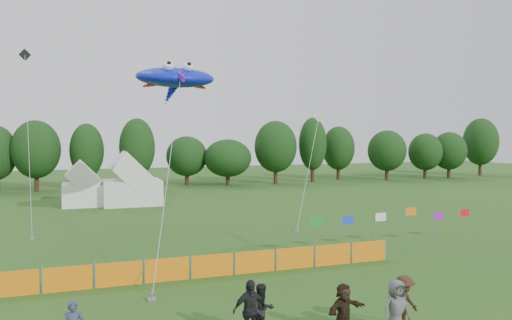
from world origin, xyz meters
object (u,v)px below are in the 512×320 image
object	(u,v)px
spectator_f	(344,310)
barrier_fence	(190,268)
tent_right	(132,184)
stingray_kite	(175,79)
tent_left	(84,187)
spectator_e	(396,310)
spectator_c	(404,304)
spectator_d	(250,311)
spectator_b	(262,311)

from	to	relation	value
spectator_f	barrier_fence	bearing A→B (deg)	95.03
tent_right	stingray_kite	xyz separation A→B (m)	(1.63, -12.65, 8.16)
tent_left	stingray_kite	bearing A→B (deg)	-66.92
spectator_f	spectator_e	bearing A→B (deg)	-47.19
spectator_e	stingray_kite	distance (m)	22.39
tent_right	spectator_f	xyz separation A→B (m)	(3.31, -32.13, -0.98)
barrier_fence	stingray_kite	xyz separation A→B (m)	(1.55, 11.77, 9.48)
spectator_c	stingray_kite	distance (m)	22.13
stingray_kite	tent_left	bearing A→B (deg)	113.08
tent_right	spectator_c	xyz separation A→B (m)	(5.26, -32.51, -0.90)
tent_left	spectator_d	xyz separation A→B (m)	(4.52, -32.26, -0.66)
spectator_f	stingray_kite	xyz separation A→B (m)	(-1.68, 19.48, 9.14)
tent_right	spectator_c	bearing A→B (deg)	-80.80
tent_right	barrier_fence	size ratio (longest dim) A/B	0.26
spectator_d	spectator_f	xyz separation A→B (m)	(2.88, -0.65, -0.11)
barrier_fence	spectator_b	xyz separation A→B (m)	(0.80, -6.95, 0.35)
spectator_b	spectator_f	world-z (taller)	spectator_b
tent_left	spectator_b	size ratio (longest dim) A/B	2.13
barrier_fence	spectator_c	bearing A→B (deg)	-57.35
tent_right	spectator_e	bearing A→B (deg)	-81.90
spectator_b	spectator_e	bearing A→B (deg)	-33.06
tent_right	barrier_fence	world-z (taller)	tent_right
spectator_d	spectator_e	xyz separation A→B (m)	(4.25, -1.43, -0.01)
tent_right	spectator_c	size ratio (longest dim) A/B	2.76
tent_left	spectator_c	world-z (taller)	tent_left
tent_right	spectator_e	distance (m)	33.25
spectator_c	spectator_f	size ratio (longest dim) A/B	1.10
spectator_b	spectator_f	size ratio (longest dim) A/B	1.02
stingray_kite	tent_right	bearing A→B (deg)	97.35
spectator_b	stingray_kite	world-z (taller)	stingray_kite
stingray_kite	spectator_e	bearing A→B (deg)	-81.44
spectator_f	spectator_d	bearing A→B (deg)	149.58
spectator_e	spectator_b	bearing A→B (deg)	156.25
spectator_b	spectator_c	size ratio (longest dim) A/B	0.92
barrier_fence	spectator_d	size ratio (longest dim) A/B	10.46
spectator_c	stingray_kite	world-z (taller)	stingray_kite
spectator_f	stingray_kite	bearing A→B (deg)	77.23
spectator_d	spectator_c	bearing A→B (deg)	-16.42
tent_left	spectator_b	bearing A→B (deg)	-81.22
spectator_f	tent_left	bearing A→B (deg)	84.98
tent_right	stingray_kite	world-z (taller)	stingray_kite
tent_right	spectator_e	xyz separation A→B (m)	(4.68, -32.91, -0.88)
tent_left	spectator_c	bearing A→B (deg)	-74.31
tent_left	spectator_f	size ratio (longest dim) A/B	2.16
stingray_kite	spectator_f	bearing A→B (deg)	-85.08
tent_right	spectator_d	distance (m)	31.50
spectator_b	spectator_d	bearing A→B (deg)	-177.90
spectator_b	spectator_d	xyz separation A→B (m)	(-0.45, -0.11, 0.10)
spectator_b	tent_right	bearing A→B (deg)	80.50
spectator_d	stingray_kite	size ratio (longest dim) A/B	0.09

